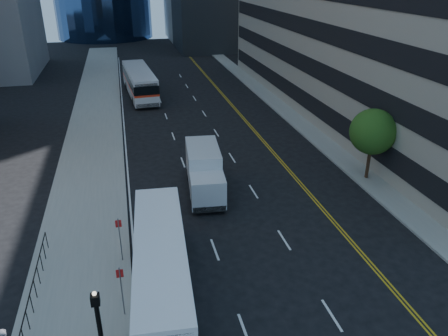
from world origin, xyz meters
The scene contains 7 objects.
ground centered at (0.00, 0.00, 0.00)m, with size 160.00×160.00×0.00m, color black.
sidewalk_west centered at (-10.50, 25.00, 0.07)m, with size 5.00×90.00×0.15m, color gray.
sidewalk_east centered at (9.00, 25.00, 0.07)m, with size 2.00×90.00×0.15m, color gray.
street_tree centered at (9.00, 8.00, 3.64)m, with size 3.20×3.20×5.10m.
bus_front centered at (-6.60, -0.70, 1.50)m, with size 3.03×10.80×2.75m.
bus_rear centered at (-5.60, 34.45, 1.73)m, with size 3.56×12.41×3.16m.
box_truck centered at (-2.77, 8.67, 1.58)m, with size 2.73×6.42×2.99m.
Camera 1 is at (-7.51, -17.29, 13.98)m, focal length 35.00 mm.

